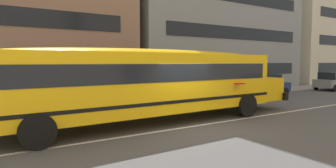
{
  "coord_description": "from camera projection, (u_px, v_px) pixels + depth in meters",
  "views": [
    {
      "loc": [
        -6.45,
        -8.8,
        2.55
      ],
      "look_at": [
        -0.44,
        0.74,
        1.67
      ],
      "focal_mm": 30.11,
      "sensor_mm": 36.0,
      "label": 1
    }
  ],
  "objects": [
    {
      "name": "lane_centreline",
      "position": [
        187.0,
        127.0,
        11.05
      ],
      "size": [
        110.0,
        0.16,
        0.01
      ],
      "primitive_type": "cube",
      "color": "silver",
      "rests_on": "ground_plane"
    },
    {
      "name": "sidewalk_far",
      "position": [
        114.0,
        103.0,
        17.63
      ],
      "size": [
        120.0,
        3.0,
        0.01
      ],
      "primitive_type": "cube",
      "color": "gray",
      "rests_on": "ground_plane"
    },
    {
      "name": "ground_plane",
      "position": [
        187.0,
        127.0,
        11.05
      ],
      "size": [
        400.0,
        400.0,
        0.0
      ],
      "primitive_type": "plane",
      "color": "#4C4C4F"
    },
    {
      "name": "school_bus",
      "position": [
        154.0,
        79.0,
        11.81
      ],
      "size": [
        13.87,
        3.29,
        3.09
      ],
      "rotation": [
        0.0,
        0.0,
        0.02
      ],
      "color": "yellow",
      "rests_on": "ground_plane"
    },
    {
      "name": "parked_car_grey_near_corner",
      "position": [
        333.0,
        81.0,
        25.74
      ],
      "size": [
        3.91,
        1.9,
        1.64
      ],
      "rotation": [
        0.0,
        0.0,
        -0.01
      ],
      "color": "gray",
      "rests_on": "ground_plane"
    },
    {
      "name": "apartment_block_far_right",
      "position": [
        314.0,
        12.0,
        41.05
      ],
      "size": [
        20.3,
        11.68,
        19.7
      ],
      "color": "beige",
      "rests_on": "ground_plane"
    },
    {
      "name": "parked_car_dark_blue_by_hydrant",
      "position": [
        264.0,
        85.0,
        21.4
      ],
      "size": [
        3.97,
        2.01,
        1.64
      ],
      "rotation": [
        0.0,
        0.0,
        -0.04
      ],
      "color": "navy",
      "rests_on": "ground_plane"
    }
  ]
}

